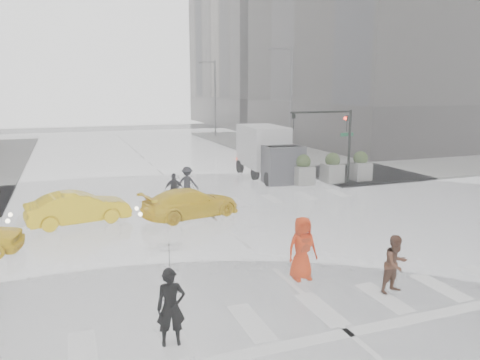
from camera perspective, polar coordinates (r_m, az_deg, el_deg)
name	(u,v)px	position (r m, az deg, el deg)	size (l,w,h in m)	color
ground	(241,241)	(18.04, 0.14, -7.47)	(120.00, 120.00, 0.00)	black
sidewalk_ne	(380,155)	(42.50, 16.67, 2.96)	(35.00, 35.00, 0.15)	slate
building_ne_far	(286,23)	(80.76, 5.68, 18.53)	(26.05, 26.05, 36.00)	gray
road_markings	(241,241)	(18.04, 0.14, -7.45)	(18.00, 48.00, 0.01)	silver
traffic_signal_pole	(335,132)	(28.44, 11.56, 5.77)	(4.45, 0.42, 4.50)	black
street_lamp_near	(289,99)	(37.98, 6.01, 9.84)	(2.15, 0.22, 9.00)	#59595B
street_lamp_far	(214,95)	(56.59, -3.18, 10.27)	(2.15, 0.22, 9.00)	#59595B
planter_west	(303,170)	(27.90, 7.68, 1.17)	(1.10, 1.10, 1.80)	slate
planter_mid	(332,168)	(28.88, 11.18, 1.40)	(1.10, 1.10, 1.80)	slate
planter_east	(360,167)	(29.97, 14.44, 1.60)	(1.10, 1.10, 1.80)	slate
pedestrian_black	(170,280)	(10.73, -8.52, -11.92)	(1.07, 1.08, 2.43)	black
pedestrian_brown	(396,264)	(14.19, 18.45, -9.69)	(0.82, 0.64, 1.69)	#4A291A
pedestrian_orange	(302,248)	(14.45, 7.59, -8.23)	(0.96, 0.62, 1.96)	red
pedestrian_far_a	(174,190)	(23.35, -8.01, -1.17)	(0.97, 0.59, 1.65)	black
pedestrian_far_b	(187,183)	(24.62, -6.44, -0.38)	(1.13, 0.63, 1.75)	black
taxi_mid	(78,208)	(21.28, -19.11, -3.23)	(1.49, 4.27, 1.41)	yellow
taxi_rear	(191,203)	(21.27, -6.01, -2.81)	(1.84, 4.00, 1.31)	yellow
box_truck	(268,151)	(30.28, 3.42, 3.55)	(2.35, 6.27, 3.33)	#B9B9BB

